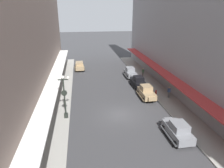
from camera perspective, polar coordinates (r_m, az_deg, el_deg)
ground_plane at (r=24.94m, az=2.20°, el=-8.63°), size 200.00×200.00×0.00m
sidewalk_left at (r=24.71m, az=-15.37°, el=-9.50°), size 3.00×60.00×0.15m
sidewalk_right at (r=27.23m, az=17.99°, el=-6.88°), size 3.00×60.00×0.15m
building_row_left at (r=22.19m, az=-26.03°, el=19.74°), size 4.30×60.00×25.15m
building_row_right at (r=25.93m, az=26.29°, el=15.76°), size 4.30×60.00×21.80m
parked_car_0 at (r=21.31m, az=18.14°, el=-12.26°), size 2.18×4.27×1.84m
parked_car_1 at (r=38.29m, az=5.21°, el=3.33°), size 2.19×4.28×1.84m
parked_car_2 at (r=33.59m, az=7.41°, el=0.80°), size 2.27×4.31×1.84m
parked_car_3 at (r=43.29m, az=-9.20°, el=5.15°), size 2.29×4.31×1.84m
parked_car_4 at (r=29.41m, az=9.75°, el=-2.21°), size 2.17×4.27×1.84m
lamp_post_with_clock at (r=23.39m, az=-13.34°, el=-3.10°), size 1.42×0.44×5.16m
fire_hydrant at (r=30.42m, az=12.31°, el=-2.40°), size 0.24×0.24×0.82m
pedestrian_0 at (r=38.38m, az=8.75°, el=3.29°), size 0.36×0.24×1.64m
pedestrian_1 at (r=29.96m, az=15.82°, el=-2.19°), size 0.36×0.24×1.64m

